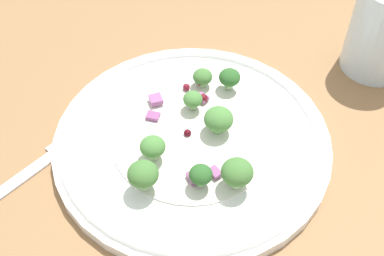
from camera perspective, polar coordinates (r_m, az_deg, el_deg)
name	(u,v)px	position (r cm, az deg, el deg)	size (l,w,h in cm)	color
ground_plane	(203,184)	(49.27, 1.23, -6.27)	(180.00, 180.00, 2.00)	olive
plate	(192,140)	(50.16, 0.00, -1.39)	(27.23, 27.23, 1.70)	white
dressing_pool	(192,137)	(49.82, 0.00, -1.06)	(15.79, 15.79, 0.20)	white
broccoli_floret_0	(193,100)	(51.28, 0.09, 3.21)	(1.97, 1.97, 1.99)	#8EB77A
broccoli_floret_1	(203,77)	(53.85, 1.19, 5.73)	(2.06, 2.06, 2.09)	#9EC684
broccoli_floret_2	(143,175)	(44.66, -5.50, -5.22)	(2.79, 2.79, 2.82)	#8EB77A
broccoli_floret_3	(219,120)	(49.10, 2.99, 0.94)	(2.87, 2.87, 2.90)	#8EB77A
broccoli_floret_4	(201,175)	(44.96, 0.98, -5.28)	(2.12, 2.12, 2.14)	#8EB77A
broccoli_floret_5	(236,174)	(44.74, 4.98, -5.13)	(2.88, 2.88, 2.92)	#ADD18E
broccoli_floret_6	(230,78)	(53.48, 4.23, 5.63)	(2.25, 2.25, 2.28)	#9EC684
broccoli_floret_7	(153,147)	(46.98, -4.43, -2.15)	(2.40, 2.40, 2.43)	#ADD18E
cranberry_0	(186,87)	(54.01, -0.63, 4.60)	(0.75, 0.75, 0.75)	maroon
cranberry_1	(187,133)	(49.78, -0.51, -0.56)	(0.75, 0.75, 0.75)	#4C0A14
cranberry_2	(203,98)	(52.60, 1.29, 3.33)	(0.93, 0.93, 0.93)	maroon
cranberry_3	(201,83)	(54.50, 0.97, 5.07)	(0.71, 0.71, 0.71)	maroon
onion_bit_0	(202,98)	(52.80, 1.15, 3.41)	(1.22, 0.91, 0.42)	#A35B93
onion_bit_1	(153,117)	(51.43, -4.39, 1.29)	(1.30, 1.01, 0.54)	#934C84
onion_bit_2	(193,175)	(46.44, 0.09, -5.31)	(1.30, 1.35, 0.50)	#934C84
onion_bit_3	(213,175)	(46.47, 2.37, -5.29)	(0.88, 1.21, 0.45)	#934C84
onion_bit_4	(156,99)	(52.61, -4.07, 3.21)	(1.26, 1.31, 0.55)	#A35B93
fork	(14,183)	(50.64, -19.33, -5.78)	(4.94, 18.64, 0.50)	silver
water_glass	(384,29)	(59.59, 20.75, 10.35)	(7.45, 7.45, 10.40)	silver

